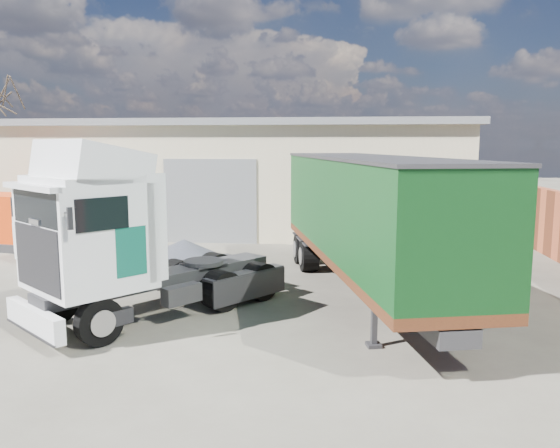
# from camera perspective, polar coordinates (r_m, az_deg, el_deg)

# --- Properties ---
(ground) EXTENTS (120.00, 120.00, 0.00)m
(ground) POSITION_cam_1_polar(r_m,az_deg,el_deg) (13.83, -8.74, -9.47)
(ground) COLOR #282620
(ground) RESTS_ON ground
(warehouse) EXTENTS (30.60, 12.60, 5.42)m
(warehouse) POSITION_cam_1_polar(r_m,az_deg,el_deg) (30.27, -12.07, 5.21)
(warehouse) COLOR beige
(warehouse) RESTS_ON ground
(tractor_unit) EXTENTS (5.80, 6.46, 4.31)m
(tractor_unit) POSITION_cam_1_polar(r_m,az_deg,el_deg) (13.35, -16.26, -2.32)
(tractor_unit) COLOR black
(tractor_unit) RESTS_ON ground
(box_trailer) EXTENTS (5.16, 11.95, 3.89)m
(box_trailer) POSITION_cam_1_polar(r_m,az_deg,el_deg) (15.11, 8.92, 1.25)
(box_trailer) COLOR #2D2D30
(box_trailer) RESTS_ON ground
(panel_van) EXTENTS (2.13, 4.57, 1.82)m
(panel_van) POSITION_cam_1_polar(r_m,az_deg,el_deg) (22.47, -21.20, -0.60)
(panel_van) COLOR black
(panel_van) RESTS_ON ground
(orange_skip) EXTENTS (3.82, 2.74, 2.19)m
(orange_skip) POSITION_cam_1_polar(r_m,az_deg,el_deg) (24.78, -25.95, -0.06)
(orange_skip) COLOR #2D2D30
(orange_skip) RESTS_ON ground
(gravel_heap) EXTENTS (6.01, 6.01, 0.96)m
(gravel_heap) POSITION_cam_1_polar(r_m,az_deg,el_deg) (19.27, -10.10, -3.06)
(gravel_heap) COLOR black
(gravel_heap) RESTS_ON ground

